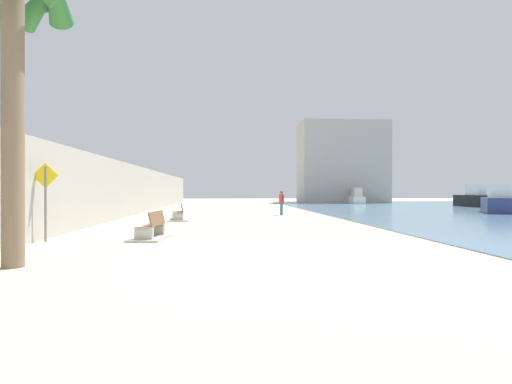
% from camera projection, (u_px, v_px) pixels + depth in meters
% --- Properties ---
extents(ground_plane, '(120.00, 120.00, 0.00)m').
position_uv_depth(ground_plane, '(238.00, 215.00, 27.79)').
color(ground_plane, '#C6B793').
extents(seawall, '(0.80, 64.00, 3.45)m').
position_uv_depth(seawall, '(128.00, 190.00, 27.22)').
color(seawall, '#ADAAA3').
rests_on(seawall, ground).
extents(palm_tree, '(2.88, 2.91, 7.14)m').
position_uv_depth(palm_tree, '(11.00, 17.00, 8.84)').
color(palm_tree, '#7A6651').
rests_on(palm_tree, ground).
extents(bench_near, '(1.33, 2.21, 0.98)m').
position_uv_depth(bench_near, '(151.00, 232.00, 14.02)').
color(bench_near, '#ADAAA3').
rests_on(bench_near, ground).
extents(bench_far, '(1.32, 2.21, 0.98)m').
position_uv_depth(bench_far, '(178.00, 216.00, 22.75)').
color(bench_far, '#ADAAA3').
rests_on(bench_far, ground).
extents(person_walking, '(0.31, 0.47, 1.69)m').
position_uv_depth(person_walking, '(281.00, 201.00, 27.82)').
color(person_walking, teal).
rests_on(person_walking, ground).
extents(boat_mid_bay, '(1.78, 5.05, 2.24)m').
position_uv_depth(boat_mid_bay, '(473.00, 198.00, 42.29)').
color(boat_mid_bay, black).
rests_on(boat_mid_bay, water_bay).
extents(boat_far_right, '(2.25, 6.47, 2.06)m').
position_uv_depth(boat_far_right, '(355.00, 198.00, 52.91)').
color(boat_far_right, white).
rests_on(boat_far_right, water_bay).
extents(boat_outer, '(3.61, 4.57, 2.03)m').
position_uv_depth(boat_outer, '(498.00, 203.00, 29.87)').
color(boat_outer, navy).
rests_on(boat_outer, water_bay).
extents(pedestrian_sign, '(0.85, 0.08, 2.61)m').
position_uv_depth(pedestrian_sign, '(46.00, 193.00, 13.23)').
color(pedestrian_sign, slate).
rests_on(pedestrian_sign, ground).
extents(harbor_building, '(12.00, 6.00, 11.31)m').
position_uv_depth(harbor_building, '(342.00, 163.00, 56.87)').
color(harbor_building, '#ADAAA3').
rests_on(harbor_building, ground).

